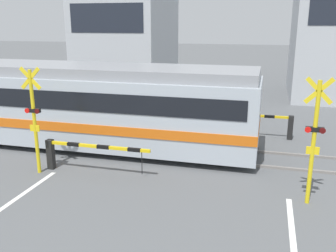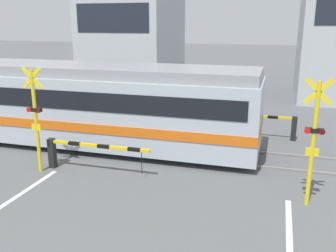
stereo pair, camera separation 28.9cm
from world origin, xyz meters
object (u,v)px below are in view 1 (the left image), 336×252
Objects in this scene: commuter_train at (36,100)px; pedestrian at (220,99)px; crossing_signal_left at (34,116)px; crossing_barrier_near at (75,151)px; crossing_signal_right at (314,136)px; crossing_barrier_far at (268,121)px.

commuter_train reaches higher than pedestrian.
pedestrian is (4.64, 8.10, -0.84)m from crossing_signal_left.
crossing_signal_right is at bearing -3.27° from crossing_barrier_near.
crossing_barrier_near is at bearing 19.90° from crossing_signal_left.
crossing_barrier_far is 5.87m from crossing_signal_right.
crossing_barrier_near and crossing_barrier_far have the same top height.
pedestrian is (3.54, 7.71, 0.30)m from crossing_barrier_near.
crossing_barrier_far is at bearing 100.92° from crossing_signal_right.
crossing_barrier_far is 9.00m from crossing_signal_left.
crossing_signal_left is at bearing -140.72° from crossing_barrier_far.
pedestrian is (-2.28, 2.45, 0.30)m from crossing_barrier_far.
commuter_train is 10.39m from crossing_signal_right.
commuter_train is 5.16× the size of crossing_signal_right.
crossing_signal_left is 1.93× the size of pedestrian.
crossing_signal_left is 9.37m from pedestrian.
crossing_barrier_far is at bearing 42.10° from crossing_barrier_near.
crossing_barrier_far is (5.82, 5.26, 0.00)m from crossing_barrier_near.
crossing_signal_left reaches higher than pedestrian.
crossing_barrier_near is 1.63m from crossing_signal_left.
crossing_barrier_near is at bearing -40.32° from commuter_train.
commuter_train is 4.10m from crossing_barrier_near.
crossing_barrier_far is 1.04× the size of crossing_signal_left.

